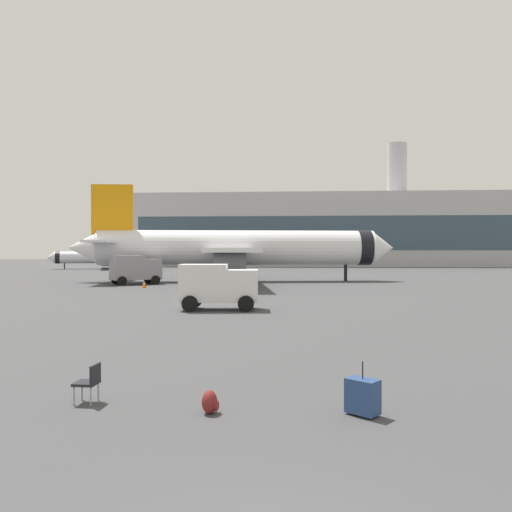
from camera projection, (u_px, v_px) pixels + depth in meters
airplane_at_gate at (236, 248)px, 56.23m from camera, size 35.74×32.36×10.50m
airplane_taxiing at (105, 257)px, 96.54m from camera, size 20.08×18.37×6.08m
service_truck at (135, 268)px, 51.42m from camera, size 5.21×4.50×2.90m
cargo_van at (218, 284)px, 29.23m from camera, size 4.53×2.59×2.60m
safety_cone_near at (184, 274)px, 66.64m from camera, size 0.44×0.44×0.82m
safety_cone_mid at (144, 284)px, 46.53m from camera, size 0.44×0.44×0.63m
safety_cone_far at (125, 277)px, 58.83m from camera, size 0.44×0.44×0.67m
safety_cone_outer at (229, 292)px, 37.25m from camera, size 0.44×0.44×0.71m
rolling_suitcase at (363, 396)px, 10.48m from camera, size 0.75×0.72×1.10m
traveller_backpack at (210, 402)px, 10.59m from camera, size 0.36×0.40×0.48m
gate_chair at (90, 381)px, 11.30m from camera, size 0.50×0.50×0.86m
terminal_building at (325, 231)px, 118.08m from camera, size 84.30×22.83×27.77m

